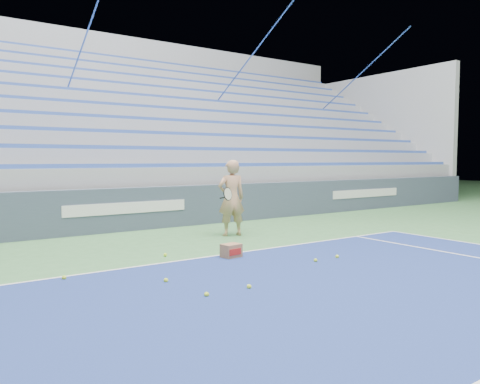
% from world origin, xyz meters
% --- Properties ---
extents(sponsor_barrier, '(30.00, 0.32, 1.10)m').
position_xyz_m(sponsor_barrier, '(0.00, 15.88, 0.55)').
color(sponsor_barrier, '#3C475B').
rests_on(sponsor_barrier, ground).
extents(bleachers, '(31.00, 9.15, 7.30)m').
position_xyz_m(bleachers, '(0.00, 21.60, 2.36)').
color(bleachers, '#999CA2').
rests_on(bleachers, ground).
extents(tennis_player, '(0.98, 0.91, 1.81)m').
position_xyz_m(tennis_player, '(1.81, 13.72, 0.90)').
color(tennis_player, tan).
rests_on(tennis_player, ground).
extents(ball_box, '(0.38, 0.31, 0.26)m').
position_xyz_m(ball_box, '(0.41, 11.62, 0.13)').
color(ball_box, '#8F6545').
rests_on(ball_box, ground).
extents(tennis_ball_0, '(0.07, 0.07, 0.07)m').
position_xyz_m(tennis_ball_0, '(1.98, 10.46, 0.03)').
color(tennis_ball_0, '#CEF131').
rests_on(tennis_ball_0, ground).
extents(tennis_ball_1, '(0.07, 0.07, 0.07)m').
position_xyz_m(tennis_ball_1, '(-2.56, 11.73, 0.03)').
color(tennis_ball_1, '#CEF131').
rests_on(tennis_ball_1, ground).
extents(tennis_ball_2, '(0.07, 0.07, 0.07)m').
position_xyz_m(tennis_ball_2, '(1.42, 10.45, 0.03)').
color(tennis_ball_2, '#CEF131').
rests_on(tennis_ball_2, ground).
extents(tennis_ball_3, '(0.07, 0.07, 0.07)m').
position_xyz_m(tennis_ball_3, '(-0.55, 9.73, 0.03)').
color(tennis_ball_3, '#CEF131').
rests_on(tennis_ball_3, ground).
extents(tennis_ball_4, '(0.07, 0.07, 0.07)m').
position_xyz_m(tennis_ball_4, '(-0.56, 12.41, 0.03)').
color(tennis_ball_4, '#CEF131').
rests_on(tennis_ball_4, ground).
extents(tennis_ball_5, '(0.07, 0.07, 0.07)m').
position_xyz_m(tennis_ball_5, '(-1.36, 10.71, 0.03)').
color(tennis_ball_5, '#CEF131').
rests_on(tennis_ball_5, ground).
extents(tennis_ball_6, '(0.07, 0.07, 0.07)m').
position_xyz_m(tennis_ball_6, '(-1.23, 9.74, 0.03)').
color(tennis_ball_6, '#CEF131').
rests_on(tennis_ball_6, ground).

